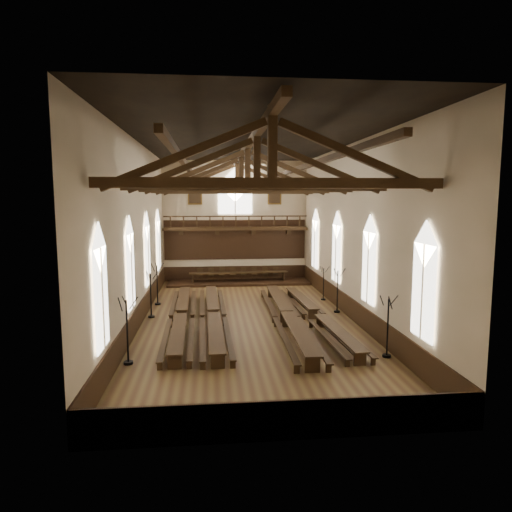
{
  "coord_description": "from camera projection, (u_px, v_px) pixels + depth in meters",
  "views": [
    {
      "loc": [
        -2.04,
        -25.14,
        6.9
      ],
      "look_at": [
        0.61,
        1.5,
        3.5
      ],
      "focal_mm": 32.0,
      "sensor_mm": 36.0,
      "label": 1
    }
  ],
  "objects": [
    {
      "name": "candelabrum_right_near",
      "position": [
        387.0,
        339.0,
        19.83
      ],
      "size": [
        0.83,
        0.79,
        2.75
      ],
      "color": "black",
      "rests_on": "ground"
    },
    {
      "name": "candelabrum_left_far",
      "position": [
        157.0,
        292.0,
        29.65
      ],
      "size": [
        0.82,
        0.81,
        2.75
      ],
      "color": "black",
      "rests_on": "ground"
    },
    {
      "name": "dais",
      "position": [
        239.0,
        282.0,
        37.14
      ],
      "size": [
        11.4,
        2.82,
        0.19
      ],
      "primitive_type": "cube",
      "color": "#301E0E",
      "rests_on": "ground"
    },
    {
      "name": "candelabrum_right_mid",
      "position": [
        337.0,
        299.0,
        27.64
      ],
      "size": [
        0.77,
        0.83,
        2.72
      ],
      "color": "black",
      "rests_on": "ground"
    },
    {
      "name": "refectory_row_b",
      "position": [
        213.0,
        314.0,
        25.19
      ],
      "size": [
        1.62,
        14.29,
        0.74
      ],
      "color": "#382511",
      "rests_on": "ground"
    },
    {
      "name": "candelabrum_right_far",
      "position": [
        323.0,
        290.0,
        31.03
      ],
      "size": [
        0.65,
        0.71,
        2.32
      ],
      "color": "black",
      "rests_on": "ground"
    },
    {
      "name": "high_chairs",
      "position": [
        238.0,
        273.0,
        37.83
      ],
      "size": [
        6.76,
        0.46,
        1.0
      ],
      "color": "#382511",
      "rests_on": "dais"
    },
    {
      "name": "portraits",
      "position": [
        235.0,
        196.0,
        37.72
      ],
      "size": [
        7.75,
        0.09,
        1.45
      ],
      "color": "brown",
      "rests_on": "room_walls"
    },
    {
      "name": "end_window",
      "position": [
        235.0,
        194.0,
        37.71
      ],
      "size": [
        2.8,
        0.12,
        3.8
      ],
      "color": "white",
      "rests_on": "room_walls"
    },
    {
      "name": "side_windows",
      "position": [
        248.0,
        255.0,
        25.41
      ],
      "size": [
        11.85,
        19.8,
        4.5
      ],
      "color": "white",
      "rests_on": "room_walls"
    },
    {
      "name": "roof_trusses",
      "position": [
        248.0,
        174.0,
        24.85
      ],
      "size": [
        11.7,
        25.7,
        2.8
      ],
      "color": "#382511",
      "rests_on": "room_walls"
    },
    {
      "name": "minstrels_gallery",
      "position": [
        235.0,
        234.0,
        37.89
      ],
      "size": [
        11.8,
        1.24,
        3.7
      ],
      "color": "#382511",
      "rests_on": "room_walls"
    },
    {
      "name": "room_walls",
      "position": [
        248.0,
        206.0,
        25.07
      ],
      "size": [
        26.0,
        26.0,
        26.0
      ],
      "color": "beige",
      "rests_on": "ground"
    },
    {
      "name": "high_table",
      "position": [
        239.0,
        273.0,
        37.05
      ],
      "size": [
        8.04,
        1.36,
        0.75
      ],
      "color": "#382511",
      "rests_on": "dais"
    },
    {
      "name": "candelabrum_left_mid",
      "position": [
        151.0,
        303.0,
        26.45
      ],
      "size": [
        0.75,
        0.85,
        2.76
      ],
      "color": "black",
      "rests_on": "ground"
    },
    {
      "name": "wainscot_band",
      "position": [
        248.0,
        310.0,
        25.81
      ],
      "size": [
        12.0,
        26.0,
        1.2
      ],
      "color": "#301E0E",
      "rests_on": "ground"
    },
    {
      "name": "refectory_row_c",
      "position": [
        287.0,
        315.0,
        24.96
      ],
      "size": [
        1.71,
        14.65,
        0.77
      ],
      "color": "#382511",
      "rests_on": "ground"
    },
    {
      "name": "ground",
      "position": [
        248.0,
        321.0,
        25.88
      ],
      "size": [
        26.0,
        26.0,
        0.0
      ],
      "primitive_type": "plane",
      "color": "brown",
      "rests_on": "ground"
    },
    {
      "name": "candelabrum_left_near",
      "position": [
        128.0,
        344.0,
        18.98
      ],
      "size": [
        0.82,
        0.88,
        2.89
      ],
      "color": "black",
      "rests_on": "ground"
    },
    {
      "name": "refectory_row_d",
      "position": [
        317.0,
        315.0,
        25.26
      ],
      "size": [
        1.63,
        13.75,
        0.67
      ],
      "color": "#382511",
      "rests_on": "ground"
    },
    {
      "name": "refectory_row_a",
      "position": [
        181.0,
        315.0,
        25.07
      ],
      "size": [
        1.6,
        14.13,
        0.72
      ],
      "color": "#382511",
      "rests_on": "ground"
    }
  ]
}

